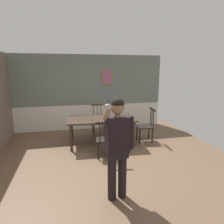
# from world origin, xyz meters

# --- Properties ---
(ground_plane) EXTENTS (6.37, 6.37, 0.00)m
(ground_plane) POSITION_xyz_m (0.00, 0.00, 0.00)
(ground_plane) COLOR brown
(room_back_partition) EXTENTS (5.30, 0.17, 2.63)m
(room_back_partition) POSITION_xyz_m (0.00, 2.90, 1.27)
(room_back_partition) COLOR slate
(room_back_partition) RESTS_ON ground_plane
(dining_table) EXTENTS (1.94, 1.07, 0.77)m
(dining_table) POSITION_xyz_m (0.15, 1.22, 0.69)
(dining_table) COLOR #38281E
(dining_table) RESTS_ON ground_plane
(chair_near_window) EXTENTS (0.54, 0.54, 0.94)m
(chair_near_window) POSITION_xyz_m (0.10, 0.33, 0.47)
(chair_near_window) COLOR black
(chair_near_window) RESTS_ON ground_plane
(chair_by_doorway) EXTENTS (0.52, 0.52, 1.01)m
(chair_by_doorway) POSITION_xyz_m (1.48, 1.16, 0.49)
(chair_by_doorway) COLOR black
(chair_by_doorway) RESTS_ON ground_plane
(chair_at_table_head) EXTENTS (0.41, 0.41, 1.00)m
(chair_at_table_head) POSITION_xyz_m (0.18, 2.10, 0.47)
(chair_at_table_head) COLOR #513823
(chair_at_table_head) RESTS_ON ground_plane
(person_figure) EXTENTS (0.53, 0.24, 1.70)m
(person_figure) POSITION_xyz_m (-0.01, -1.28, 0.97)
(person_figure) COLOR black
(person_figure) RESTS_ON ground_plane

